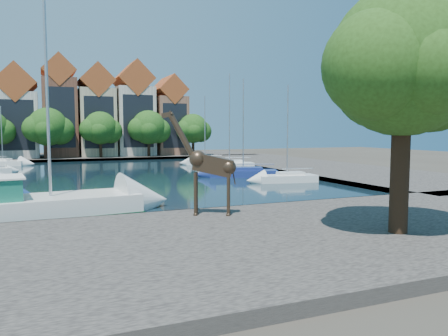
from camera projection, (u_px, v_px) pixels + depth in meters
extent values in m
plane|color=#38332B|center=(176.00, 219.00, 24.67)|extent=(160.00, 160.00, 0.00)
cube|color=black|center=(113.00, 176.00, 46.73)|extent=(38.00, 50.00, 0.08)
cube|color=#544F49|center=(223.00, 244.00, 18.21)|extent=(50.00, 14.00, 0.50)
cube|color=#544F49|center=(85.00, 157.00, 76.15)|extent=(60.00, 16.00, 0.50)
cube|color=#544F49|center=(310.00, 167.00, 56.29)|extent=(14.00, 52.00, 0.50)
cylinder|color=#332114|center=(400.00, 170.00, 18.98)|extent=(0.80, 0.80, 5.50)
sphere|color=#234313|center=(404.00, 61.00, 18.57)|extent=(6.40, 6.40, 6.40)
sphere|color=#234313|center=(431.00, 79.00, 19.64)|extent=(4.80, 4.80, 4.80)
sphere|color=#234313|center=(378.00, 65.00, 17.56)|extent=(4.48, 4.48, 4.48)
cube|color=beige|center=(18.00, 125.00, 71.65)|extent=(6.37, 9.00, 10.50)
cube|color=#9C481F|center=(16.00, 84.00, 71.06)|extent=(6.43, 9.18, 6.43)
cube|color=black|center=(16.00, 125.00, 67.53)|extent=(5.20, 0.05, 7.88)
cube|color=brown|center=(60.00, 118.00, 74.03)|extent=(5.39, 9.00, 13.00)
cube|color=#9C481F|center=(58.00, 72.00, 73.35)|extent=(5.44, 9.18, 5.44)
cube|color=black|center=(61.00, 117.00, 69.91)|extent=(4.40, 0.05, 9.75)
cube|color=#C2B28B|center=(96.00, 123.00, 76.39)|extent=(5.88, 9.00, 11.50)
cube|color=#9C481F|center=(95.00, 82.00, 75.77)|extent=(5.94, 9.18, 5.94)
cube|color=black|center=(99.00, 122.00, 72.27)|extent=(4.80, 0.05, 8.62)
cube|color=beige|center=(133.00, 122.00, 78.86)|extent=(6.37, 9.00, 12.00)
cube|color=#9C481F|center=(133.00, 80.00, 78.21)|extent=(6.43, 9.18, 6.43)
cube|color=black|center=(138.00, 121.00, 74.74)|extent=(5.20, 0.05, 9.00)
cube|color=#8B5A42|center=(168.00, 126.00, 81.41)|extent=(5.39, 9.00, 10.50)
cube|color=#9C481F|center=(168.00, 91.00, 80.85)|extent=(5.44, 9.18, 5.44)
cube|color=black|center=(175.00, 126.00, 77.29)|extent=(4.40, 0.05, 7.88)
sphere|color=#1B4213|center=(2.00, 132.00, 66.21)|extent=(3.90, 3.90, 3.90)
cylinder|color=#332114|center=(48.00, 148.00, 68.63)|extent=(0.50, 0.50, 3.20)
sphere|color=#1B4213|center=(48.00, 127.00, 68.33)|extent=(6.00, 6.00, 6.00)
sphere|color=#1B4213|center=(60.00, 131.00, 69.35)|extent=(4.50, 4.50, 4.50)
sphere|color=#1B4213|center=(36.00, 129.00, 67.36)|extent=(4.20, 4.20, 4.20)
cylinder|color=#332114|center=(101.00, 148.00, 71.69)|extent=(0.50, 0.50, 3.20)
sphere|color=#1B4213|center=(100.00, 128.00, 71.41)|extent=(5.40, 5.40, 5.40)
sphere|color=#1B4213|center=(110.00, 131.00, 72.35)|extent=(4.05, 4.05, 4.05)
sphere|color=#1B4213|center=(91.00, 130.00, 70.50)|extent=(3.78, 3.78, 3.78)
cylinder|color=#332114|center=(149.00, 147.00, 74.76)|extent=(0.50, 0.50, 3.20)
sphere|color=#1B4213|center=(149.00, 127.00, 74.46)|extent=(5.80, 5.80, 5.80)
sphere|color=#1B4213|center=(158.00, 131.00, 75.46)|extent=(4.35, 4.35, 4.35)
sphere|color=#1B4213|center=(140.00, 129.00, 73.51)|extent=(4.06, 4.06, 4.06)
cylinder|color=#332114|center=(193.00, 146.00, 77.82)|extent=(0.50, 0.50, 3.20)
sphere|color=#1B4213|center=(193.00, 128.00, 77.54)|extent=(5.20, 5.20, 5.20)
sphere|color=#1B4213|center=(201.00, 131.00, 78.46)|extent=(3.90, 3.90, 3.90)
sphere|color=#1B4213|center=(186.00, 130.00, 76.65)|extent=(3.64, 3.64, 3.64)
cylinder|color=#3A2A1D|center=(195.00, 194.00, 22.90)|extent=(0.17, 0.17, 2.28)
cylinder|color=#3A2A1D|center=(196.00, 193.00, 23.37)|extent=(0.17, 0.17, 2.28)
cylinder|color=#3A2A1D|center=(228.00, 194.00, 22.82)|extent=(0.17, 0.17, 2.28)
cylinder|color=#3A2A1D|center=(229.00, 193.00, 23.29)|extent=(0.17, 0.17, 2.28)
cube|color=#3A2A1D|center=(213.00, 165.00, 22.96)|extent=(2.25, 1.48, 1.33)
cylinder|color=#3A2A1D|center=(182.00, 137.00, 22.91)|extent=(1.46, 0.92, 2.35)
cube|color=#3A2A1D|center=(167.00, 115.00, 22.85)|extent=(0.65, 0.45, 0.36)
cube|color=silver|center=(22.00, 206.00, 24.23)|extent=(13.08, 5.01, 1.43)
cylinder|color=#B2B2B7|center=(47.00, 100.00, 24.43)|extent=(0.18, 0.18, 10.97)
cube|color=white|center=(3.00, 162.00, 60.49)|extent=(6.54, 4.49, 0.87)
cube|color=white|center=(3.00, 160.00, 60.47)|extent=(3.09, 2.49, 0.49)
cylinder|color=#B2B2B7|center=(2.00, 133.00, 60.14)|extent=(0.12, 0.12, 7.52)
cube|color=white|center=(287.00, 178.00, 41.19)|extent=(5.81, 2.85, 0.87)
cube|color=white|center=(287.00, 174.00, 41.17)|extent=(2.63, 1.75, 0.49)
cylinder|color=#B2B2B7|center=(288.00, 130.00, 40.80)|extent=(0.12, 0.12, 8.42)
cube|color=navy|center=(243.00, 172.00, 45.90)|extent=(7.48, 4.71, 0.92)
cube|color=navy|center=(243.00, 170.00, 45.87)|extent=(3.49, 2.67, 0.51)
cylinder|color=#B2B2B7|center=(243.00, 125.00, 45.46)|extent=(0.12, 0.12, 9.50)
cube|color=white|center=(229.00, 165.00, 55.33)|extent=(6.35, 3.25, 1.00)
cube|color=white|center=(229.00, 162.00, 55.30)|extent=(2.89, 1.97, 0.55)
cylinder|color=#B2B2B7|center=(229.00, 118.00, 54.82)|extent=(0.13, 0.13, 11.16)
cube|color=white|center=(205.00, 161.00, 61.76)|extent=(5.34, 3.63, 0.93)
cube|color=white|center=(205.00, 159.00, 61.74)|extent=(2.52, 2.02, 0.52)
cylinder|color=#B2B2B7|center=(205.00, 128.00, 61.35)|extent=(0.12, 0.12, 8.90)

